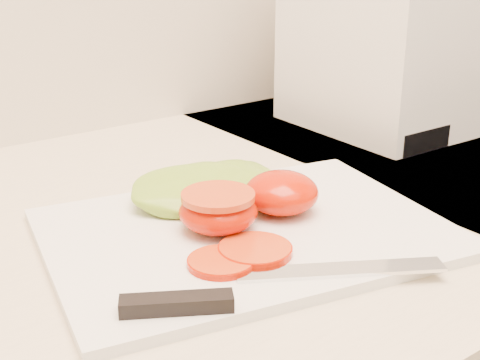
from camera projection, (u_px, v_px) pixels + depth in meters
cutting_board at (246, 233)px, 0.63m from camera, size 0.41×0.33×0.01m
tomato_half_dome at (281, 193)px, 0.66m from camera, size 0.07×0.07×0.04m
tomato_half_cut at (218, 210)px, 0.62m from camera, size 0.07×0.07×0.04m
tomato_slice_0 at (255, 250)px, 0.58m from camera, size 0.06×0.06×0.01m
tomato_slice_1 at (221, 262)px, 0.56m from camera, size 0.06×0.06×0.01m
lettuce_leaf_0 at (201, 190)px, 0.68m from camera, size 0.17×0.13×0.03m
lettuce_leaf_1 at (239, 182)px, 0.70m from camera, size 0.14×0.13×0.02m
knife at (245, 289)px, 0.51m from camera, size 0.26×0.11×0.01m
appliance at (387, 22)px, 0.93m from camera, size 0.21×0.25×0.30m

